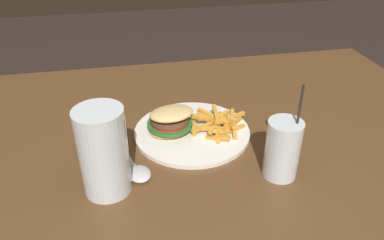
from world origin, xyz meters
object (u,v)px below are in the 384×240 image
beer_glass (104,153)px  juice_glass (282,151)px  meal_plate_near (186,126)px  spoon (138,172)px

beer_glass → juice_glass: size_ratio=0.88×
meal_plate_near → beer_glass: bearing=40.9°
juice_glass → spoon: size_ratio=1.10×
meal_plate_near → beer_glass: 0.25m
spoon → beer_glass: bearing=-80.3°
meal_plate_near → spoon: meal_plate_near is taller
beer_glass → juice_glass: juice_glass is taller
meal_plate_near → spoon: (0.12, 0.13, -0.02)m
spoon → meal_plate_near: bearing=119.9°
beer_glass → spoon: size_ratio=0.97×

